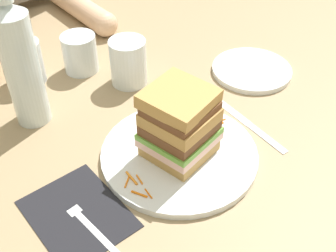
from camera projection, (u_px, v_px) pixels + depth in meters
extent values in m
plane|color=#9E8460|center=(182.00, 160.00, 0.76)|extent=(3.00, 3.00, 0.00)
cylinder|color=white|center=(179.00, 155.00, 0.76)|extent=(0.28, 0.28, 0.01)
cube|color=tan|center=(179.00, 147.00, 0.75)|extent=(0.12, 0.12, 0.02)
cube|color=beige|center=(179.00, 139.00, 0.74)|extent=(0.13, 0.12, 0.01)
cube|color=#6BA83D|center=(179.00, 134.00, 0.73)|extent=(0.13, 0.12, 0.01)
cube|color=brown|center=(179.00, 127.00, 0.72)|extent=(0.12, 0.12, 0.02)
cube|color=tan|center=(180.00, 117.00, 0.70)|extent=(0.12, 0.12, 0.02)
cube|color=brown|center=(180.00, 109.00, 0.69)|extent=(0.12, 0.11, 0.01)
cube|color=tan|center=(181.00, 97.00, 0.68)|extent=(0.12, 0.12, 0.03)
cylinder|color=orange|center=(139.00, 194.00, 0.68)|extent=(0.02, 0.03, 0.00)
cylinder|color=orange|center=(132.00, 178.00, 0.71)|extent=(0.01, 0.03, 0.00)
cylinder|color=orange|center=(148.00, 194.00, 0.68)|extent=(0.01, 0.02, 0.00)
cylinder|color=orange|center=(139.00, 179.00, 0.71)|extent=(0.01, 0.02, 0.00)
cylinder|color=orange|center=(127.00, 182.00, 0.70)|extent=(0.02, 0.02, 0.00)
cylinder|color=orange|center=(215.00, 124.00, 0.81)|extent=(0.01, 0.02, 0.00)
cylinder|color=orange|center=(214.00, 116.00, 0.83)|extent=(0.01, 0.03, 0.00)
cylinder|color=orange|center=(219.00, 119.00, 0.82)|extent=(0.01, 0.03, 0.00)
cylinder|color=orange|center=(205.00, 126.00, 0.81)|extent=(0.02, 0.03, 0.00)
cylinder|color=orange|center=(214.00, 128.00, 0.80)|extent=(0.01, 0.02, 0.00)
cylinder|color=orange|center=(207.00, 123.00, 0.81)|extent=(0.02, 0.00, 0.00)
cylinder|color=orange|center=(202.00, 126.00, 0.81)|extent=(0.03, 0.01, 0.00)
cylinder|color=orange|center=(211.00, 118.00, 0.82)|extent=(0.00, 0.02, 0.00)
cylinder|color=orange|center=(220.00, 121.00, 0.82)|extent=(0.02, 0.01, 0.00)
cube|color=black|center=(78.00, 214.00, 0.67)|extent=(0.13, 0.17, 0.00)
cube|color=silver|center=(99.00, 234.00, 0.64)|extent=(0.02, 0.11, 0.00)
cube|color=silver|center=(74.00, 209.00, 0.67)|extent=(0.02, 0.02, 0.00)
cylinder|color=silver|center=(69.00, 196.00, 0.69)|extent=(0.01, 0.04, 0.00)
cylinder|color=silver|center=(66.00, 198.00, 0.69)|extent=(0.01, 0.04, 0.00)
cylinder|color=silver|center=(63.00, 200.00, 0.68)|extent=(0.01, 0.04, 0.00)
cylinder|color=silver|center=(60.00, 202.00, 0.68)|extent=(0.01, 0.04, 0.00)
cube|color=silver|center=(267.00, 138.00, 0.80)|extent=(0.02, 0.10, 0.00)
cube|color=silver|center=(231.00, 110.00, 0.86)|extent=(0.02, 0.11, 0.00)
cylinder|color=white|center=(128.00, 62.00, 0.91)|extent=(0.08, 0.08, 0.10)
cylinder|color=orange|center=(129.00, 66.00, 0.91)|extent=(0.07, 0.07, 0.08)
cylinder|color=silver|center=(23.00, 71.00, 0.77)|extent=(0.07, 0.07, 0.22)
cone|color=silver|center=(6.00, 8.00, 0.69)|extent=(0.07, 0.07, 0.02)
cylinder|color=silver|center=(80.00, 53.00, 0.95)|extent=(0.08, 0.08, 0.08)
cylinder|color=silver|center=(26.00, 62.00, 0.91)|extent=(0.07, 0.07, 0.09)
cylinder|color=white|center=(252.00, 70.00, 0.96)|extent=(0.18, 0.18, 0.01)
cylinder|color=#DBAD89|center=(80.00, 7.00, 1.15)|extent=(0.06, 0.25, 0.06)
sphere|color=#DBAD89|center=(105.00, 24.00, 1.08)|extent=(0.06, 0.06, 0.06)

